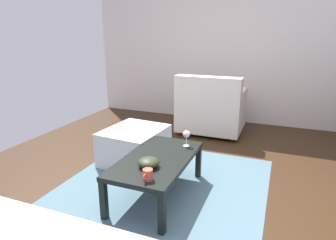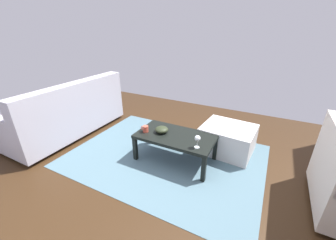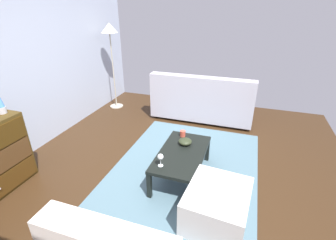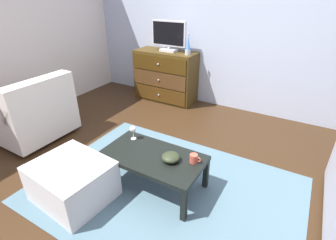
{
  "view_description": "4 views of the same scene",
  "coord_description": "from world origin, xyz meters",
  "px_view_note": "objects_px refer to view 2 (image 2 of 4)",
  "views": [
    {
      "loc": [
        2.19,
        0.76,
        1.43
      ],
      "look_at": [
        -0.13,
        -0.16,
        0.68
      ],
      "focal_mm": 30.91,
      "sensor_mm": 36.0,
      "label": 1
    },
    {
      "loc": [
        -0.95,
        1.96,
        1.68
      ],
      "look_at": [
        0.12,
        -0.13,
        0.6
      ],
      "focal_mm": 22.07,
      "sensor_mm": 36.0,
      "label": 2
    },
    {
      "loc": [
        -2.45,
        -0.85,
        2.05
      ],
      "look_at": [
        0.17,
        0.03,
        0.73
      ],
      "focal_mm": 26.03,
      "sensor_mm": 36.0,
      "label": 3
    },
    {
      "loc": [
        1.21,
        -1.9,
        1.84
      ],
      "look_at": [
        0.18,
        -0.12,
        0.77
      ],
      "focal_mm": 27.04,
      "sensor_mm": 36.0,
      "label": 4
    }
  ],
  "objects_px": {
    "bowl_decorative": "(162,130)",
    "couch_large": "(68,114)",
    "wine_glass": "(197,139)",
    "mug": "(145,129)",
    "coffee_table": "(176,138)",
    "ottoman": "(228,139)"
  },
  "relations": [
    {
      "from": "coffee_table",
      "to": "bowl_decorative",
      "type": "height_order",
      "value": "bowl_decorative"
    },
    {
      "from": "coffee_table",
      "to": "couch_large",
      "type": "height_order",
      "value": "couch_large"
    },
    {
      "from": "wine_glass",
      "to": "mug",
      "type": "xyz_separation_m",
      "value": [
        0.75,
        -0.05,
        -0.07
      ]
    },
    {
      "from": "ottoman",
      "to": "couch_large",
      "type": "bearing_deg",
      "value": 14.73
    },
    {
      "from": "bowl_decorative",
      "to": "ottoman",
      "type": "distance_m",
      "value": 0.98
    },
    {
      "from": "coffee_table",
      "to": "couch_large",
      "type": "distance_m",
      "value": 1.92
    },
    {
      "from": "mug",
      "to": "bowl_decorative",
      "type": "height_order",
      "value": "mug"
    },
    {
      "from": "coffee_table",
      "to": "couch_large",
      "type": "xyz_separation_m",
      "value": [
        1.91,
        0.12,
        0.01
      ]
    },
    {
      "from": "bowl_decorative",
      "to": "couch_large",
      "type": "height_order",
      "value": "couch_large"
    },
    {
      "from": "bowl_decorative",
      "to": "ottoman",
      "type": "xyz_separation_m",
      "value": [
        -0.78,
        -0.55,
        -0.22
      ]
    },
    {
      "from": "mug",
      "to": "bowl_decorative",
      "type": "xyz_separation_m",
      "value": [
        -0.2,
        -0.09,
        -0.0
      ]
    },
    {
      "from": "mug",
      "to": "bowl_decorative",
      "type": "bearing_deg",
      "value": -156.38
    },
    {
      "from": "bowl_decorative",
      "to": "ottoman",
      "type": "relative_size",
      "value": 0.25
    },
    {
      "from": "bowl_decorative",
      "to": "couch_large",
      "type": "xyz_separation_m",
      "value": [
        1.71,
        0.1,
        -0.07
      ]
    },
    {
      "from": "wine_glass",
      "to": "mug",
      "type": "height_order",
      "value": "wine_glass"
    },
    {
      "from": "mug",
      "to": "ottoman",
      "type": "height_order",
      "value": "mug"
    },
    {
      "from": "mug",
      "to": "wine_glass",
      "type": "bearing_deg",
      "value": 175.85
    },
    {
      "from": "wine_glass",
      "to": "ottoman",
      "type": "xyz_separation_m",
      "value": [
        -0.22,
        -0.69,
        -0.3
      ]
    },
    {
      "from": "bowl_decorative",
      "to": "couch_large",
      "type": "bearing_deg",
      "value": 3.51
    },
    {
      "from": "wine_glass",
      "to": "couch_large",
      "type": "height_order",
      "value": "couch_large"
    },
    {
      "from": "wine_glass",
      "to": "bowl_decorative",
      "type": "bearing_deg",
      "value": -14.44
    },
    {
      "from": "ottoman",
      "to": "bowl_decorative",
      "type": "bearing_deg",
      "value": 35.26
    }
  ]
}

